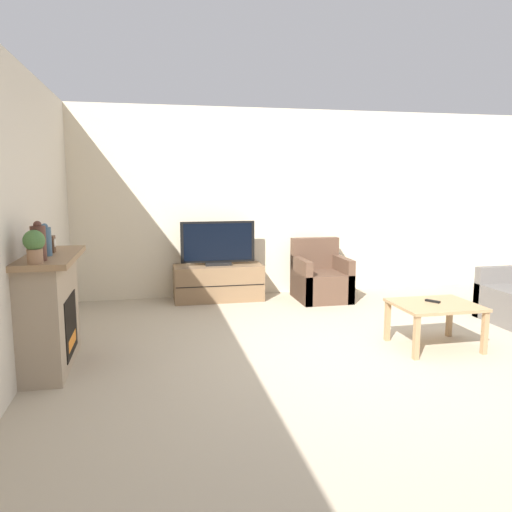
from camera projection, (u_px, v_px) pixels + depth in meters
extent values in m
plane|color=tan|center=(370.00, 359.00, 4.71)|extent=(24.00, 24.00, 0.00)
cube|color=beige|center=(286.00, 203.00, 7.39)|extent=(12.00, 0.06, 2.70)
cube|color=beige|center=(4.00, 222.00, 3.87)|extent=(0.06, 12.00, 2.70)
cube|color=tan|center=(50.00, 314.00, 4.46)|extent=(0.34, 1.11, 0.97)
cube|color=black|center=(71.00, 325.00, 4.52)|extent=(0.01, 0.61, 0.54)
cube|color=orange|center=(72.00, 341.00, 4.54)|extent=(0.01, 0.43, 0.11)
cube|color=#93704C|center=(50.00, 257.00, 4.39)|extent=(0.46, 1.23, 0.05)
cylinder|color=#512D23|center=(39.00, 243.00, 4.01)|extent=(0.12, 0.12, 0.28)
sphere|color=#512D23|center=(37.00, 225.00, 3.99)|extent=(0.06, 0.06, 0.06)
cylinder|color=#385670|center=(45.00, 242.00, 4.28)|extent=(0.10, 0.10, 0.25)
sphere|color=#385670|center=(45.00, 227.00, 4.26)|extent=(0.05, 0.05, 0.05)
cube|color=brown|center=(51.00, 244.00, 4.50)|extent=(0.07, 0.11, 0.15)
cylinder|color=white|center=(55.00, 243.00, 4.50)|extent=(0.00, 0.08, 0.08)
cylinder|color=#936B4C|center=(35.00, 256.00, 3.88)|extent=(0.12, 0.12, 0.12)
sphere|color=#477038|center=(34.00, 241.00, 3.86)|extent=(0.16, 0.16, 0.16)
cube|color=brown|center=(218.00, 283.00, 7.03)|extent=(1.24, 0.49, 0.50)
cube|color=black|center=(221.00, 286.00, 6.78)|extent=(1.21, 0.01, 0.01)
cube|color=black|center=(218.00, 264.00, 6.99)|extent=(0.36, 0.18, 0.04)
cube|color=black|center=(218.00, 242.00, 6.94)|extent=(1.04, 0.03, 0.58)
cube|color=black|center=(218.00, 242.00, 6.92)|extent=(0.95, 0.01, 0.52)
cube|color=brown|center=(321.00, 286.00, 7.05)|extent=(0.70, 0.76, 0.40)
cube|color=brown|center=(315.00, 253.00, 7.28)|extent=(0.70, 0.14, 0.45)
cube|color=brown|center=(301.00, 280.00, 6.97)|extent=(0.10, 0.76, 0.60)
cube|color=brown|center=(341.00, 278.00, 7.09)|extent=(0.10, 0.76, 0.60)
cube|color=#A37F56|center=(435.00, 305.00, 4.98)|extent=(0.80, 0.66, 0.03)
cube|color=#A37F56|center=(416.00, 338.00, 4.66)|extent=(0.05, 0.05, 0.42)
cube|color=#A37F56|center=(485.00, 333.00, 4.81)|extent=(0.05, 0.05, 0.42)
cube|color=#A37F56|center=(387.00, 321.00, 5.22)|extent=(0.05, 0.05, 0.42)
cube|color=#A37F56|center=(449.00, 317.00, 5.37)|extent=(0.05, 0.05, 0.42)
cube|color=black|center=(433.00, 301.00, 5.04)|extent=(0.12, 0.15, 0.02)
cube|color=#66605B|center=(510.00, 291.00, 6.21)|extent=(0.95, 0.11, 0.62)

